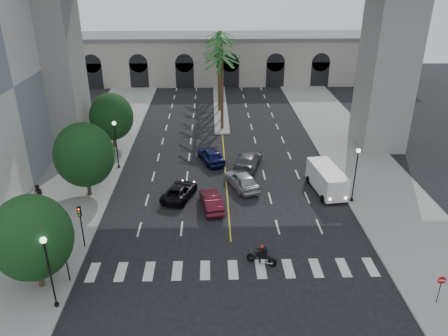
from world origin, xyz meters
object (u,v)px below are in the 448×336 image
traffic_signal_far (81,220)px  motorcycle_rider (263,256)px  car_a (242,180)px  car_e (211,155)px  cargo_van (327,179)px  lamp_post_left_near (49,267)px  car_c (180,191)px  lamp_post_left_far (116,141)px  lamp_post_right (356,171)px  car_b (211,201)px  car_d (248,160)px  traffic_signal_near (65,252)px  do_not_enter_sign (441,285)px  pedestrian_b (39,194)px  pedestrian_a (58,211)px

traffic_signal_far → motorcycle_rider: 13.81m
car_a → car_e: 6.94m
motorcycle_rider → cargo_van: size_ratio=0.36×
lamp_post_left_near → car_c: size_ratio=1.11×
lamp_post_left_far → car_e: size_ratio=1.09×
traffic_signal_far → car_e: traffic_signal_far is taller
cargo_van → lamp_post_left_near: bearing=-151.6°
lamp_post_right → car_c: size_ratio=1.11×
lamp_post_left_near → lamp_post_right: same height
lamp_post_left_near → car_b: bearing=51.2°
motorcycle_rider → car_d: (0.27, 16.81, 0.09)m
traffic_signal_near → do_not_enter_sign: (24.17, -2.96, -0.89)m
lamp_post_left_far → traffic_signal_far: lamp_post_left_far is taller
lamp_post_left_near → cargo_van: (20.91, 15.11, -1.86)m
lamp_post_right → lamp_post_left_near: bearing=-150.3°
car_a → pedestrian_b: bearing=-12.3°
traffic_signal_far → pedestrian_b: (-5.84, 7.00, -1.46)m
lamp_post_left_far → traffic_signal_near: 18.51m
traffic_signal_near → car_a: (12.80, 13.70, -1.66)m
do_not_enter_sign → car_b: bearing=145.6°
car_c → cargo_van: (13.98, 0.73, 0.69)m
lamp_post_left_near → traffic_signal_near: bearing=87.7°
car_b → do_not_enter_sign: do_not_enter_sign is taller
motorcycle_rider → car_a: car_a is taller
pedestrian_a → pedestrian_b: size_ratio=0.98×
lamp_post_left_near → car_c: (6.93, 14.37, -2.55)m
lamp_post_right → car_c: (-15.87, 1.37, -2.55)m
pedestrian_b → lamp_post_left_far: bearing=72.5°
cargo_van → car_b: bearing=-173.2°
lamp_post_right → traffic_signal_far: (-22.70, -6.50, -0.71)m
traffic_signal_far → motorcycle_rider: bearing=-10.2°
car_e → cargo_van: cargo_van is taller
motorcycle_rider → lamp_post_left_near: bearing=-140.2°
traffic_signal_far → car_e: bearing=58.4°
traffic_signal_near → motorcycle_rider: 13.68m
motorcycle_rider → pedestrian_b: size_ratio=1.19×
lamp_post_left_near → traffic_signal_far: size_ratio=1.47×
lamp_post_left_near → lamp_post_right: (22.80, 13.00, 0.00)m
cargo_van → traffic_signal_near: bearing=-156.3°
traffic_signal_far → car_d: bearing=46.3°
lamp_post_right → traffic_signal_far: bearing=-164.0°
car_b → car_d: bearing=-124.3°
motorcycle_rider → cargo_van: bearing=79.5°
lamp_post_left_far → car_c: (6.93, -6.63, -2.55)m
car_e → cargo_van: 13.25m
traffic_signal_near → car_c: (6.83, 11.87, -1.84)m
motorcycle_rider → car_b: (-3.68, 8.22, 0.00)m
car_b → cargo_van: (11.01, 2.81, 0.62)m
lamp_post_right → car_b: lamp_post_right is taller
car_b → car_d: car_d is taller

